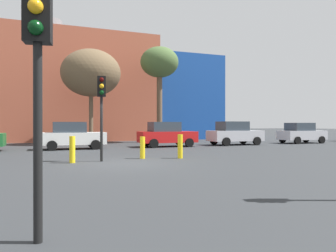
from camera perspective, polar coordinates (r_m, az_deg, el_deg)
The scene contains 13 objects.
ground_plane at distance 13.40m, azimuth -8.00°, elevation -6.66°, with size 200.00×200.00×0.00m, color #2D3033.
building_backdrop at distance 36.65m, azimuth -21.58°, elevation 5.80°, with size 38.28×12.10×12.72m.
parked_car_2 at distance 21.73m, azimuth -16.81°, elevation -1.67°, with size 4.11×2.02×1.78m.
parked_car_3 at distance 23.12m, azimuth -0.27°, elevation -1.52°, with size 4.16×2.04×1.80m.
parked_car_4 at distance 25.69m, azimuth 11.83°, elevation -1.29°, with size 4.28×2.10×1.85m.
parked_car_5 at distance 29.84m, azimuth 22.80°, elevation -1.18°, with size 4.07×2.00×1.76m.
traffic_light_near_left at distance 4.77m, azimuth -22.41°, elevation 13.03°, with size 0.39×0.38×3.62m.
traffic_light_island at distance 14.22m, azimuth -11.85°, elevation 4.84°, with size 0.38×0.38×3.73m.
bare_tree_0 at distance 27.16m, azimuth -13.66°, elevation 9.19°, with size 4.84×4.84×7.79m.
bare_tree_2 at distance 29.07m, azimuth -1.55°, elevation 11.02°, with size 3.43×3.43×8.60m.
bollard_yellow_0 at distance 15.12m, azimuth -4.61°, elevation -3.89°, with size 0.24×0.24×1.04m, color yellow.
bollard_yellow_1 at distance 13.97m, azimuth -16.81°, elevation -4.06°, with size 0.24×0.24×1.13m, color yellow.
bollard_yellow_2 at distance 15.20m, azimuth 2.20°, elevation -3.67°, with size 0.24×0.24×1.14m, color yellow.
Camera 1 is at (-2.90, -12.99, 1.61)m, focal length 33.96 mm.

